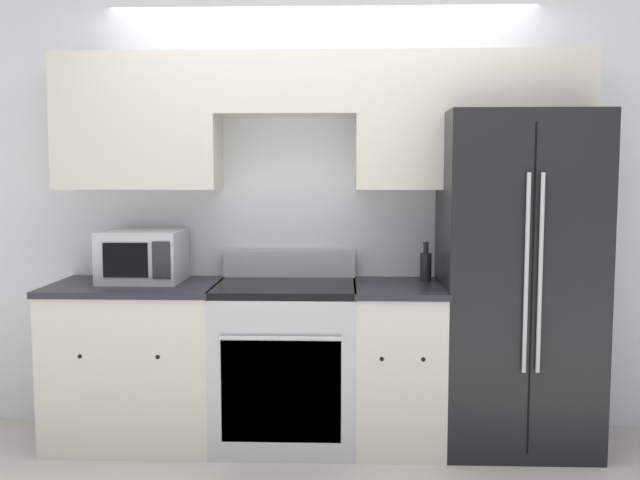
# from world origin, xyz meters

# --- Properties ---
(ground_plane) EXTENTS (12.00, 12.00, 0.00)m
(ground_plane) POSITION_xyz_m (0.00, 0.00, 0.00)
(ground_plane) COLOR beige
(wall_back) EXTENTS (8.00, 0.39, 2.60)m
(wall_back) POSITION_xyz_m (0.01, 0.59, 1.49)
(wall_back) COLOR silver
(wall_back) RESTS_ON ground_plane
(lower_cabinets_left) EXTENTS (0.94, 0.64, 0.91)m
(lower_cabinets_left) POSITION_xyz_m (-1.05, 0.31, 0.45)
(lower_cabinets_left) COLOR beige
(lower_cabinets_left) RESTS_ON ground_plane
(lower_cabinets_right) EXTENTS (0.50, 0.64, 0.91)m
(lower_cabinets_right) POSITION_xyz_m (0.44, 0.31, 0.45)
(lower_cabinets_right) COLOR beige
(lower_cabinets_right) RESTS_ON ground_plane
(oven_range) EXTENTS (0.79, 0.65, 1.07)m
(oven_range) POSITION_xyz_m (-0.19, 0.31, 0.46)
(oven_range) COLOR #B7B7BC
(oven_range) RESTS_ON ground_plane
(refrigerator) EXTENTS (0.83, 0.80, 1.86)m
(refrigerator) POSITION_xyz_m (1.09, 0.38, 0.93)
(refrigerator) COLOR black
(refrigerator) RESTS_ON ground_plane
(microwave) EXTENTS (0.45, 0.41, 0.29)m
(microwave) POSITION_xyz_m (-1.02, 0.40, 1.05)
(microwave) COLOR #B7B7BC
(microwave) RESTS_ON lower_cabinets_left
(bottle) EXTENTS (0.07, 0.07, 0.22)m
(bottle) POSITION_xyz_m (0.60, 0.46, 1.00)
(bottle) COLOR black
(bottle) RESTS_ON lower_cabinets_right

